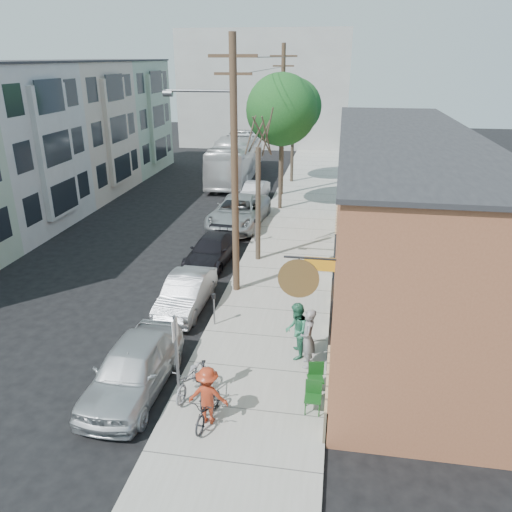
% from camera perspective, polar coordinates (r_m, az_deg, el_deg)
% --- Properties ---
extents(ground, '(120.00, 120.00, 0.00)m').
position_cam_1_polar(ground, '(18.93, -11.80, -8.20)').
color(ground, black).
extents(sidewalk, '(4.50, 58.00, 0.15)m').
position_cam_1_polar(sidewalk, '(27.84, 4.47, 2.37)').
color(sidewalk, '#A2A096').
rests_on(sidewalk, ground).
extents(cafe_building, '(6.60, 20.20, 6.61)m').
position_cam_1_polar(cafe_building, '(21.20, 16.08, 4.46)').
color(cafe_building, '#965637').
rests_on(cafe_building, ground).
extents(apartment_row, '(6.30, 32.00, 9.00)m').
position_cam_1_polar(apartment_row, '(34.75, -22.91, 12.20)').
color(apartment_row, '#96AA8F').
rests_on(apartment_row, ground).
extents(end_cap_building, '(18.00, 8.00, 12.00)m').
position_cam_1_polar(end_cap_building, '(57.88, 1.14, 18.56)').
color(end_cap_building, '#B0B0AB').
rests_on(end_cap_building, ground).
extents(sign_post, '(0.07, 0.45, 2.80)m').
position_cam_1_polar(sign_post, '(14.03, -9.07, -10.76)').
color(sign_post, slate).
rests_on(sign_post, sidewalk).
extents(parking_meter_near, '(0.14, 0.14, 1.24)m').
position_cam_1_polar(parking_meter_near, '(18.23, -4.83, -5.49)').
color(parking_meter_near, slate).
rests_on(parking_meter_near, sidewalk).
extents(parking_meter_far, '(0.14, 0.14, 1.24)m').
position_cam_1_polar(parking_meter_far, '(26.37, -0.11, 3.39)').
color(parking_meter_far, slate).
rests_on(parking_meter_far, sidewalk).
extents(utility_pole_near, '(3.57, 0.28, 10.00)m').
position_cam_1_polar(utility_pole_near, '(19.56, -2.64, 10.26)').
color(utility_pole_near, '#503A28').
rests_on(utility_pole_near, sidewalk).
extents(utility_pole_far, '(1.80, 0.28, 10.00)m').
position_cam_1_polar(utility_pole_far, '(35.16, 3.03, 15.31)').
color(utility_pole_far, '#503A28').
rests_on(utility_pole_far, sidewalk).
extents(tree_bare, '(0.24, 0.24, 5.40)m').
position_cam_1_polar(tree_bare, '(23.47, 0.24, 5.82)').
color(tree_bare, '#44392C').
rests_on(tree_bare, sidewalk).
extents(tree_leafy_mid, '(4.34, 4.34, 8.34)m').
position_cam_1_polar(tree_leafy_mid, '(31.49, 2.95, 16.33)').
color(tree_leafy_mid, '#44392C').
rests_on(tree_leafy_mid, sidewalk).
extents(tree_leafy_far, '(4.21, 4.21, 7.79)m').
position_cam_1_polar(tree_leafy_far, '(39.11, 4.30, 16.65)').
color(tree_leafy_far, '#44392C').
rests_on(tree_leafy_far, sidewalk).
extents(patio_chair_a, '(0.59, 0.59, 0.88)m').
position_cam_1_polar(patio_chair_a, '(15.08, 6.81, -13.75)').
color(patio_chair_a, '#134516').
rests_on(patio_chair_a, sidewalk).
extents(patio_chair_b, '(0.51, 0.51, 0.88)m').
position_cam_1_polar(patio_chair_b, '(14.36, 6.52, -15.83)').
color(patio_chair_b, '#134516').
rests_on(patio_chair_b, sidewalk).
extents(patron_grey, '(0.51, 0.75, 1.98)m').
position_cam_1_polar(patron_grey, '(15.88, 5.95, -9.34)').
color(patron_grey, gray).
rests_on(patron_grey, sidewalk).
extents(patron_green, '(0.76, 0.96, 1.91)m').
position_cam_1_polar(patron_green, '(16.31, 4.64, -8.52)').
color(patron_green, '#317B59').
rests_on(patron_green, sidewalk).
extents(cyclist, '(1.09, 0.63, 1.67)m').
position_cam_1_polar(cyclist, '(13.77, -5.53, -15.58)').
color(cyclist, '#9E2F17').
rests_on(cyclist, sidewalk).
extents(cyclist_bike, '(0.79, 1.71, 0.86)m').
position_cam_1_polar(cyclist_bike, '(14.02, -5.47, -16.89)').
color(cyclist_bike, black).
rests_on(cyclist_bike, sidewalk).
extents(parked_bike_a, '(0.82, 1.84, 1.07)m').
position_cam_1_polar(parked_bike_a, '(14.72, -6.04, -14.27)').
color(parked_bike_a, black).
rests_on(parked_bike_a, sidewalk).
extents(parked_bike_b, '(0.89, 1.87, 0.94)m').
position_cam_1_polar(parked_bike_b, '(15.06, -7.50, -13.69)').
color(parked_bike_b, gray).
rests_on(parked_bike_b, sidewalk).
extents(car_0, '(1.98, 4.76, 1.61)m').
position_cam_1_polar(car_0, '(15.47, -13.87, -12.34)').
color(car_0, '#B8BCC0').
rests_on(car_0, ground).
extents(car_1, '(1.54, 4.23, 1.38)m').
position_cam_1_polar(car_1, '(19.80, -8.02, -4.25)').
color(car_1, '#A6A7AD').
rests_on(car_1, ground).
extents(car_2, '(2.14, 4.58, 1.29)m').
position_cam_1_polar(car_2, '(24.12, -5.09, 0.66)').
color(car_2, black).
rests_on(car_2, ground).
extents(car_3, '(3.17, 6.31, 1.71)m').
position_cam_1_polar(car_3, '(29.37, -1.97, 5.07)').
color(car_3, '#A3A8AB').
rests_on(car_3, ground).
extents(car_4, '(1.67, 4.00, 1.29)m').
position_cam_1_polar(car_4, '(34.67, -0.16, 7.35)').
color(car_4, '#A5A5AC').
rests_on(car_4, ground).
extents(bus, '(3.25, 12.10, 3.34)m').
position_cam_1_polar(bus, '(41.16, -2.30, 11.12)').
color(bus, white).
rests_on(bus, ground).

